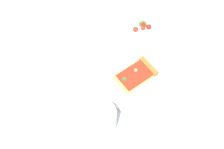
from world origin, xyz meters
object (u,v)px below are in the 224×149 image
Objects in this scene: pizza_slice_main at (138,73)px; plate at (140,83)px; soda_glass at (104,120)px; salad_bowl at (142,32)px; paper_napkin at (58,75)px.

plate is at bearing 162.43° from pizza_slice_main.
soda_glass reaches higher than pizza_slice_main.
salad_bowl is 0.85× the size of paper_napkin.
salad_bowl is at bearing -42.98° from pizza_slice_main.
soda_glass is 1.00× the size of paper_napkin.
plate is at bearing -72.85° from soda_glass.
soda_glass is (-0.24, 0.35, 0.03)m from salad_bowl.
pizza_slice_main is at bearing 137.02° from salad_bowl.
soda_glass is at bearing 107.15° from plate.
soda_glass reaches higher than plate.
paper_napkin is at bearing 55.13° from pizza_slice_main.
plate is 0.22m from soda_glass.
plate is at bearing 140.77° from salad_bowl.
soda_glass is at bearing -173.04° from paper_napkin.
soda_glass is 0.28m from paper_napkin.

